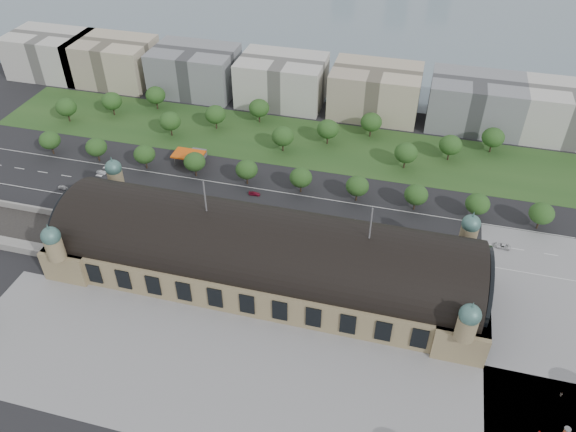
% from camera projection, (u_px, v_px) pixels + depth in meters
% --- Properties ---
extents(ground, '(900.00, 900.00, 0.00)m').
position_uv_depth(ground, '(265.00, 276.00, 200.50)').
color(ground, black).
rests_on(ground, ground).
extents(station, '(150.00, 48.40, 44.30)m').
position_uv_depth(station, '(265.00, 255.00, 194.11)').
color(station, '#8D7C57').
rests_on(station, ground).
extents(plaza_south, '(190.00, 48.00, 0.12)m').
position_uv_depth(plaza_south, '(255.00, 384.00, 165.16)').
color(plaza_south, gray).
rests_on(plaza_south, ground).
extents(plaza_east, '(56.00, 100.00, 0.12)m').
position_uv_depth(plaza_east, '(573.00, 334.00, 179.93)').
color(plaza_east, gray).
rests_on(plaza_east, ground).
extents(road_slab, '(260.00, 26.00, 0.10)m').
position_uv_depth(road_slab, '(245.00, 205.00, 233.29)').
color(road_slab, black).
rests_on(road_slab, ground).
extents(grass_belt, '(300.00, 45.00, 0.10)m').
position_uv_depth(grass_belt, '(290.00, 141.00, 273.97)').
color(grass_belt, '#24481C').
rests_on(grass_belt, ground).
extents(petrol_station, '(14.00, 13.00, 5.05)m').
position_uv_depth(petrol_station, '(194.00, 154.00, 258.90)').
color(petrol_station, '#E1540D').
rests_on(petrol_station, ground).
extents(lake, '(700.00, 320.00, 0.08)m').
position_uv_depth(lake, '(377.00, 9.00, 426.31)').
color(lake, slate).
rests_on(lake, ground).
extents(office_0, '(45.00, 32.00, 24.00)m').
position_uv_depth(office_0, '(51.00, 54.00, 327.78)').
color(office_0, '#B9B8AF').
rests_on(office_0, ground).
extents(office_1, '(45.00, 32.00, 24.00)m').
position_uv_depth(office_1, '(113.00, 61.00, 319.79)').
color(office_1, '#BBAF93').
rests_on(office_1, ground).
extents(office_2, '(45.00, 32.00, 24.00)m').
position_uv_depth(office_2, '(195.00, 70.00, 309.81)').
color(office_2, gray).
rests_on(office_2, ground).
extents(office_3, '(45.00, 32.00, 24.00)m').
position_uv_depth(office_3, '(282.00, 80.00, 299.82)').
color(office_3, '#B9B8AF').
rests_on(office_3, ground).
extents(office_4, '(45.00, 32.00, 24.00)m').
position_uv_depth(office_4, '(375.00, 91.00, 289.83)').
color(office_4, '#BBAF93').
rests_on(office_4, ground).
extents(office_5, '(45.00, 32.00, 24.00)m').
position_uv_depth(office_5, '(475.00, 102.00, 279.85)').
color(office_5, gray).
rests_on(office_5, ground).
extents(office_6, '(45.00, 32.00, 24.00)m').
position_uv_depth(office_6, '(571.00, 113.00, 270.86)').
color(office_6, '#B9B8AF').
rests_on(office_6, ground).
extents(tree_row_0, '(9.60, 9.60, 11.52)m').
position_uv_depth(tree_row_0, '(50.00, 140.00, 260.02)').
color(tree_row_0, '#2D2116').
rests_on(tree_row_0, ground).
extents(tree_row_1, '(9.60, 9.60, 11.52)m').
position_uv_depth(tree_row_1, '(96.00, 147.00, 255.22)').
color(tree_row_1, '#2D2116').
rests_on(tree_row_1, ground).
extents(tree_row_2, '(9.60, 9.60, 11.52)m').
position_uv_depth(tree_row_2, '(144.00, 154.00, 250.43)').
color(tree_row_2, '#2D2116').
rests_on(tree_row_2, ground).
extents(tree_row_3, '(9.60, 9.60, 11.52)m').
position_uv_depth(tree_row_3, '(195.00, 162.00, 245.63)').
color(tree_row_3, '#2D2116').
rests_on(tree_row_3, ground).
extents(tree_row_4, '(9.60, 9.60, 11.52)m').
position_uv_depth(tree_row_4, '(247.00, 170.00, 240.84)').
color(tree_row_4, '#2D2116').
rests_on(tree_row_4, ground).
extents(tree_row_5, '(9.60, 9.60, 11.52)m').
position_uv_depth(tree_row_5, '(301.00, 178.00, 236.05)').
color(tree_row_5, '#2D2116').
rests_on(tree_row_5, ground).
extents(tree_row_6, '(9.60, 9.60, 11.52)m').
position_uv_depth(tree_row_6, '(357.00, 186.00, 231.25)').
color(tree_row_6, '#2D2116').
rests_on(tree_row_6, ground).
extents(tree_row_7, '(9.60, 9.60, 11.52)m').
position_uv_depth(tree_row_7, '(416.00, 195.00, 226.46)').
color(tree_row_7, '#2D2116').
rests_on(tree_row_7, ground).
extents(tree_row_8, '(9.60, 9.60, 11.52)m').
position_uv_depth(tree_row_8, '(478.00, 204.00, 221.67)').
color(tree_row_8, '#2D2116').
rests_on(tree_row_8, ground).
extents(tree_row_9, '(9.60, 9.60, 11.52)m').
position_uv_depth(tree_row_9, '(542.00, 213.00, 216.87)').
color(tree_row_9, '#2D2116').
rests_on(tree_row_9, ground).
extents(tree_belt_0, '(10.40, 10.40, 12.48)m').
position_uv_depth(tree_belt_0, '(66.00, 107.00, 284.36)').
color(tree_belt_0, '#2D2116').
rests_on(tree_belt_0, ground).
extents(tree_belt_1, '(10.40, 10.40, 12.48)m').
position_uv_depth(tree_belt_1, '(112.00, 101.00, 289.66)').
color(tree_belt_1, '#2D2116').
rests_on(tree_belt_1, ground).
extents(tree_belt_2, '(10.40, 10.40, 12.48)m').
position_uv_depth(tree_belt_2, '(156.00, 95.00, 294.96)').
color(tree_belt_2, '#2D2116').
rests_on(tree_belt_2, ground).
extents(tree_belt_3, '(10.40, 10.40, 12.48)m').
position_uv_depth(tree_belt_3, '(170.00, 121.00, 272.98)').
color(tree_belt_3, '#2D2116').
rests_on(tree_belt_3, ground).
extents(tree_belt_4, '(10.40, 10.40, 12.48)m').
position_uv_depth(tree_belt_4, '(215.00, 114.00, 278.27)').
color(tree_belt_4, '#2D2116').
rests_on(tree_belt_4, ground).
extents(tree_belt_5, '(10.40, 10.40, 12.48)m').
position_uv_depth(tree_belt_5, '(259.00, 108.00, 283.57)').
color(tree_belt_5, '#2D2116').
rests_on(tree_belt_5, ground).
extents(tree_belt_6, '(10.40, 10.40, 12.48)m').
position_uv_depth(tree_belt_6, '(283.00, 136.00, 261.59)').
color(tree_belt_6, '#2D2116').
rests_on(tree_belt_6, ground).
extents(tree_belt_7, '(10.40, 10.40, 12.48)m').
position_uv_depth(tree_belt_7, '(328.00, 129.00, 266.89)').
color(tree_belt_7, '#2D2116').
rests_on(tree_belt_7, ground).
extents(tree_belt_8, '(10.40, 10.40, 12.48)m').
position_uv_depth(tree_belt_8, '(371.00, 122.00, 272.19)').
color(tree_belt_8, '#2D2116').
rests_on(tree_belt_8, ground).
extents(tree_belt_9, '(10.40, 10.40, 12.48)m').
position_uv_depth(tree_belt_9, '(406.00, 153.00, 250.21)').
color(tree_belt_9, '#2D2116').
rests_on(tree_belt_9, ground).
extents(tree_belt_10, '(10.40, 10.40, 12.48)m').
position_uv_depth(tree_belt_10, '(451.00, 145.00, 255.50)').
color(tree_belt_10, '#2D2116').
rests_on(tree_belt_10, ground).
extents(tree_belt_11, '(10.40, 10.40, 12.48)m').
position_uv_depth(tree_belt_11, '(493.00, 137.00, 260.80)').
color(tree_belt_11, '#2D2116').
rests_on(tree_belt_11, ground).
extents(traffic_car_0, '(4.87, 2.47, 1.59)m').
position_uv_depth(traffic_car_0, '(63.00, 187.00, 241.95)').
color(traffic_car_0, silver).
rests_on(traffic_car_0, ground).
extents(traffic_car_1, '(4.61, 2.04, 1.47)m').
position_uv_depth(traffic_car_1, '(101.00, 172.00, 251.04)').
color(traffic_car_1, gray).
rests_on(traffic_car_1, ground).
extents(traffic_car_2, '(5.63, 3.13, 1.49)m').
position_uv_depth(traffic_car_2, '(181.00, 199.00, 235.42)').
color(traffic_car_2, black).
rests_on(traffic_car_2, ground).
extents(traffic_car_3, '(5.01, 2.34, 1.41)m').
position_uv_depth(traffic_car_3, '(254.00, 194.00, 238.44)').
color(traffic_car_3, maroon).
rests_on(traffic_car_3, ground).
extents(traffic_car_4, '(4.57, 2.25, 1.50)m').
position_uv_depth(traffic_car_4, '(270.00, 217.00, 225.65)').
color(traffic_car_4, '#191B47').
rests_on(traffic_car_4, ground).
extents(traffic_car_5, '(4.19, 1.81, 1.34)m').
position_uv_depth(traffic_car_5, '(356.00, 222.00, 223.70)').
color(traffic_car_5, slate).
rests_on(traffic_car_5, ground).
extents(traffic_car_6, '(6.16, 3.38, 1.64)m').
position_uv_depth(traffic_car_6, '(502.00, 246.00, 211.98)').
color(traffic_car_6, silver).
rests_on(traffic_car_6, ground).
extents(parked_car_0, '(3.85, 3.52, 1.28)m').
position_uv_depth(parked_car_0, '(96.00, 204.00, 232.92)').
color(parked_car_0, black).
rests_on(parked_car_0, ground).
extents(parked_car_1, '(6.04, 5.35, 1.55)m').
position_uv_depth(parked_car_1, '(100.00, 200.00, 234.94)').
color(parked_car_1, '#993613').
rests_on(parked_car_1, ground).
extents(parked_car_2, '(5.03, 4.59, 1.41)m').
position_uv_depth(parked_car_2, '(178.00, 220.00, 224.50)').
color(parked_car_2, '#1B1E4E').
rests_on(parked_car_2, ground).
extents(parked_car_3, '(4.37, 3.05, 1.38)m').
position_uv_depth(parked_car_3, '(132.00, 212.00, 228.58)').
color(parked_car_3, '#5A5D62').
rests_on(parked_car_3, ground).
extents(parked_car_4, '(4.32, 3.41, 1.37)m').
position_uv_depth(parked_car_4, '(186.00, 215.00, 227.18)').
color(parked_car_4, white).
rests_on(parked_car_4, ground).
extents(parked_car_5, '(5.63, 4.23, 1.42)m').
position_uv_depth(parked_car_5, '(174.00, 216.00, 226.26)').
color(parked_car_5, gray).
rests_on(parked_car_5, ground).
extents(parked_car_6, '(4.71, 3.97, 1.29)m').
position_uv_depth(parked_car_6, '(237.00, 230.00, 219.61)').
color(parked_car_6, black).
rests_on(parked_car_6, ground).
extents(bus_west, '(10.79, 2.61, 3.00)m').
position_uv_depth(bus_west, '(278.00, 225.00, 220.63)').
color(bus_west, red).
rests_on(bus_west, ground).
extents(bus_mid, '(12.41, 3.89, 3.40)m').
position_uv_depth(bus_mid, '(281.00, 225.00, 220.18)').
color(bus_mid, beige).
rests_on(bus_mid, ground).
extents(bus_east, '(12.63, 3.76, 3.47)m').
position_uv_depth(bus_east, '(355.00, 233.00, 216.60)').
color(bus_east, silver).
rests_on(bus_east, ground).
extents(advertising_column, '(1.80, 1.80, 3.42)m').
position_uv_depth(advertising_column, '(566.00, 432.00, 151.15)').
color(advertising_column, '#C64831').
rests_on(advertising_column, ground).
extents(pedestrian_2, '(0.86, 1.01, 1.80)m').
position_uv_depth(pedestrian_2, '(561.00, 394.00, 161.33)').
color(pedestrian_2, gray).
rests_on(pedestrian_2, ground).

